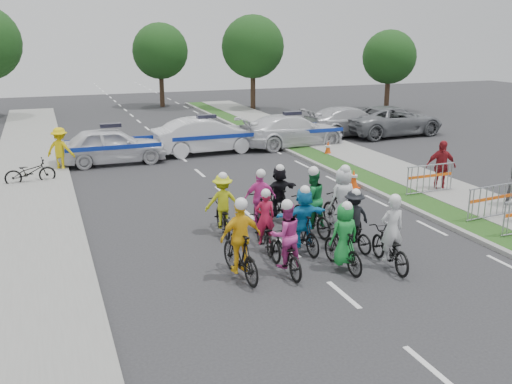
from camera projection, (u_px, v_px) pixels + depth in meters
name	position (u px, v px, depth m)	size (l,w,h in m)	color
ground	(344.00, 295.00, 12.51)	(90.00, 90.00, 0.00)	#28282B
curb_right	(406.00, 206.00, 18.73)	(0.20, 60.00, 0.12)	gray
grass_strip	(424.00, 204.00, 18.96)	(1.20, 60.00, 0.11)	#174115
sidewalk_right	(467.00, 198.00, 19.57)	(2.40, 60.00, 0.13)	gray
sidewalk_left	(28.00, 252.00, 14.79)	(3.00, 60.00, 0.13)	gray
rider_0	(390.00, 243.00, 13.82)	(0.83, 1.91, 1.89)	black
rider_1	(344.00, 243.00, 13.66)	(0.76, 1.70, 1.75)	black
rider_2	(285.00, 246.00, 13.48)	(0.78, 1.82, 1.85)	black
rider_3	(240.00, 248.00, 13.16)	(1.04, 1.94, 1.99)	black
rider_4	(353.00, 225.00, 15.04)	(0.98, 1.69, 1.67)	black
rider_5	(303.00, 224.00, 14.79)	(1.48, 1.76, 1.82)	black
rider_6	(264.00, 229.00, 14.96)	(0.77, 1.72, 1.70)	black
rider_7	(342.00, 206.00, 16.31)	(0.89, 1.95, 1.99)	black
rider_8	(311.00, 208.00, 16.18)	(0.91, 2.01, 1.98)	black
rider_9	(260.00, 206.00, 16.45)	(0.98, 1.81, 1.84)	black
rider_10	(223.00, 209.00, 16.18)	(1.06, 1.84, 1.82)	black
rider_11	(279.00, 197.00, 17.30)	(1.47, 1.74, 1.77)	black
police_car_0	(112.00, 145.00, 24.84)	(1.90, 4.71, 1.61)	silver
police_car_1	(207.00, 136.00, 26.99)	(1.77, 5.07, 1.67)	silver
police_car_2	(292.00, 131.00, 28.60)	(2.24, 5.51, 1.60)	silver
civilian_sedan	(350.00, 121.00, 31.69)	(2.22, 5.45, 1.58)	#B9BABF
civilian_suv	(392.00, 121.00, 31.69)	(2.70, 5.86, 1.63)	slate
spectator_2	(441.00, 166.00, 20.35)	(1.10, 0.46, 1.88)	maroon
marshal_hiviz	(60.00, 149.00, 23.43)	(1.18, 0.68, 1.82)	yellow
barrier_1	(492.00, 203.00, 17.28)	(2.00, 0.50, 1.12)	#A5A8AD
barrier_2	(430.00, 180.00, 19.98)	(2.00, 0.50, 1.12)	#A5A8AD
cone_0	(354.00, 179.00, 21.03)	(0.40, 0.40, 0.70)	#F24C0C
cone_1	(328.00, 149.00, 26.52)	(0.40, 0.40, 0.70)	#F24C0C
parked_bike	(30.00, 172.00, 21.48)	(0.64, 1.83, 0.96)	black
tree_1	(253.00, 47.00, 41.36)	(4.55, 4.55, 6.82)	#382619
tree_2	(389.00, 57.00, 41.00)	(3.85, 3.85, 5.77)	#382619
tree_4	(160.00, 51.00, 43.03)	(4.20, 4.20, 6.30)	#382619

